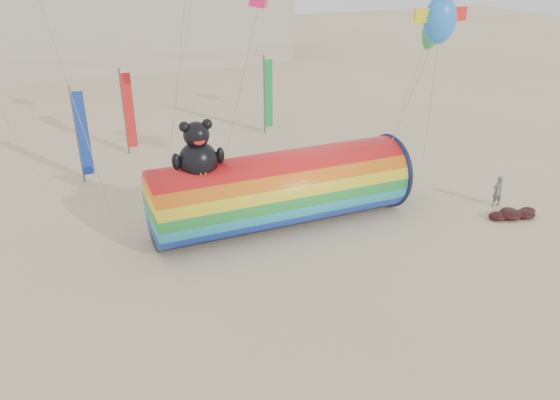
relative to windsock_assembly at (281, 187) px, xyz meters
name	(u,v)px	position (x,y,z in m)	size (l,w,h in m)	color
ground	(283,273)	(-1.58, -3.94, -1.79)	(160.00, 160.00, 0.00)	#CCB58C
windsock_assembly	(281,187)	(0.00, 0.00, 0.00)	(11.68, 3.56, 5.38)	red
kite_handler	(498,191)	(10.38, -2.43, -1.01)	(0.56, 0.37, 1.54)	slate
fabric_bundle	(513,214)	(10.21, -3.74, -1.61)	(2.62, 1.35, 0.41)	#3D0B0B
festival_banners	(166,112)	(-2.60, 11.10, 0.85)	(12.71, 4.17, 5.20)	#59595E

